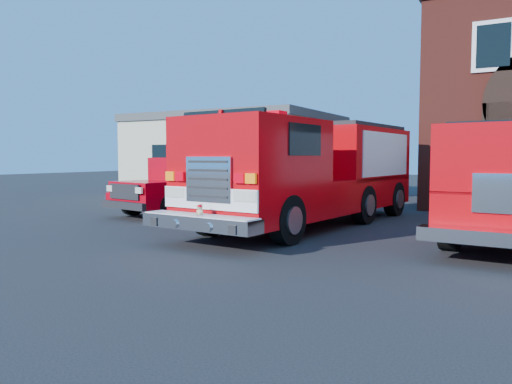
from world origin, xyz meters
The scene contains 4 objects.
ground centered at (0.00, 0.00, 0.00)m, with size 100.00×100.00×0.00m, color black.
side_building centered at (-9.00, 13.00, 2.20)m, with size 10.20×8.20×4.35m.
fire_engine centered at (-0.49, 3.33, 1.65)m, with size 3.98×10.59×3.19m.
pickup_truck centered at (-5.72, 4.34, 0.97)m, with size 3.44×6.58×2.05m.
Camera 1 is at (5.27, -10.80, 2.07)m, focal length 35.00 mm.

